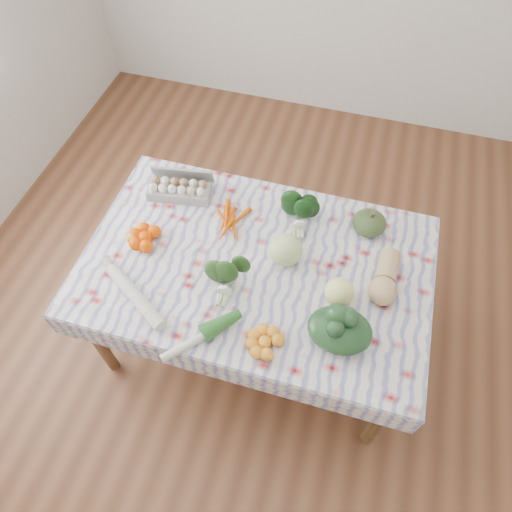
{
  "coord_description": "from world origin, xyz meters",
  "views": [
    {
      "loc": [
        0.34,
        -1.17,
        2.57
      ],
      "look_at": [
        0.0,
        0.0,
        0.82
      ],
      "focal_mm": 32.0,
      "sensor_mm": 36.0,
      "label": 1
    }
  ],
  "objects_px": {
    "dining_table": "(256,272)",
    "cabbage": "(286,250)",
    "kabocha_squash": "(369,223)",
    "grapefruit": "(339,292)",
    "egg_carton": "(179,190)",
    "butternut_squash": "(386,277)"
  },
  "relations": [
    {
      "from": "egg_carton",
      "to": "butternut_squash",
      "type": "xyz_separation_m",
      "value": [
        1.11,
        -0.25,
        0.02
      ]
    },
    {
      "from": "dining_table",
      "to": "egg_carton",
      "type": "xyz_separation_m",
      "value": [
        -0.51,
        0.3,
        0.13
      ]
    },
    {
      "from": "grapefruit",
      "to": "dining_table",
      "type": "bearing_deg",
      "value": 167.79
    },
    {
      "from": "egg_carton",
      "to": "grapefruit",
      "type": "bearing_deg",
      "value": -31.9
    },
    {
      "from": "dining_table",
      "to": "grapefruit",
      "type": "xyz_separation_m",
      "value": [
        0.41,
        -0.09,
        0.15
      ]
    },
    {
      "from": "dining_table",
      "to": "egg_carton",
      "type": "bearing_deg",
      "value": 149.38
    },
    {
      "from": "kabocha_squash",
      "to": "butternut_squash",
      "type": "relative_size",
      "value": 0.6
    },
    {
      "from": "dining_table",
      "to": "cabbage",
      "type": "xyz_separation_m",
      "value": [
        0.13,
        0.06,
        0.16
      ]
    },
    {
      "from": "dining_table",
      "to": "butternut_squash",
      "type": "bearing_deg",
      "value": 4.77
    },
    {
      "from": "kabocha_squash",
      "to": "grapefruit",
      "type": "distance_m",
      "value": 0.44
    },
    {
      "from": "egg_carton",
      "to": "butternut_squash",
      "type": "bearing_deg",
      "value": -21.65
    },
    {
      "from": "dining_table",
      "to": "cabbage",
      "type": "distance_m",
      "value": 0.22
    },
    {
      "from": "egg_carton",
      "to": "kabocha_squash",
      "type": "bearing_deg",
      "value": -6.05
    },
    {
      "from": "grapefruit",
      "to": "cabbage",
      "type": "bearing_deg",
      "value": 152.06
    },
    {
      "from": "kabocha_squash",
      "to": "grapefruit",
      "type": "xyz_separation_m",
      "value": [
        -0.07,
        -0.44,
        0.01
      ]
    },
    {
      "from": "butternut_squash",
      "to": "grapefruit",
      "type": "height_order",
      "value": "grapefruit"
    },
    {
      "from": "dining_table",
      "to": "butternut_squash",
      "type": "relative_size",
      "value": 5.75
    },
    {
      "from": "dining_table",
      "to": "egg_carton",
      "type": "height_order",
      "value": "egg_carton"
    },
    {
      "from": "dining_table",
      "to": "cabbage",
      "type": "bearing_deg",
      "value": 24.71
    },
    {
      "from": "egg_carton",
      "to": "cabbage",
      "type": "xyz_separation_m",
      "value": [
        0.64,
        -0.24,
        0.03
      ]
    },
    {
      "from": "cabbage",
      "to": "butternut_squash",
      "type": "relative_size",
      "value": 0.56
    },
    {
      "from": "dining_table",
      "to": "grapefruit",
      "type": "bearing_deg",
      "value": -12.21
    }
  ]
}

